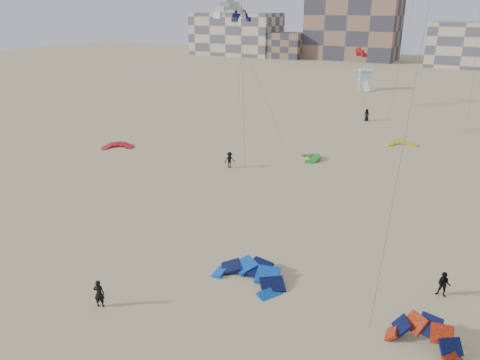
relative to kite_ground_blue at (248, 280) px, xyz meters
The scene contains 17 objects.
ground 4.03m from the kite_ground_blue, 121.12° to the right, with size 320.00×320.00×0.00m, color tan.
kite_ground_blue is the anchor object (origin of this frame).
kite_ground_orange 10.53m from the kite_ground_blue, ahead, with size 3.62×2.94×2.22m, color #FF340B, non-canonical shape.
kite_ground_red 32.85m from the kite_ground_blue, 146.55° to the left, with size 3.49×3.66×0.77m, color red, non-canonical shape.
kite_ground_green 25.66m from the kite_ground_blue, 102.44° to the left, with size 3.08×3.21×0.80m, color #18931B, non-canonical shape.
kite_ground_yellow 35.92m from the kite_ground_blue, 86.45° to the left, with size 3.31×3.48×0.41m, color #CBC004, non-canonical shape.
kitesurfer_main 8.88m from the kite_ground_blue, 133.33° to the right, with size 0.61×0.40×1.68m, color black.
kitesurfer_b 11.46m from the kite_ground_blue, 20.32° to the left, with size 0.76×0.59×1.56m, color black.
kitesurfer_c 21.71m from the kite_ground_blue, 123.20° to the left, with size 1.10×0.63×1.70m, color black.
kitesurfer_e 46.91m from the kite_ground_blue, 96.03° to the left, with size 0.87×0.56×1.78m, color black.
kite_fly_grey 36.83m from the kite_ground_blue, 121.78° to the left, with size 10.40×5.27×15.72m.
kite_fly_navy 53.38m from the kite_ground_blue, 119.28° to the left, with size 4.24×6.78×14.62m.
kite_fly_red 60.70m from the kite_ground_blue, 99.53° to the left, with size 4.95×7.15×8.94m.
lifeguard_tower_far 75.83m from the kite_ground_blue, 99.68° to the left, with size 3.64×5.88×3.96m.
condo_west_a 145.81m from the kite_ground_blue, 119.67° to the left, with size 30.00×15.00×14.00m, color #CCB295.
condo_west_b 134.73m from the kite_ground_blue, 103.81° to the left, with size 28.00×14.00×18.00m, color #846350.
condo_fill_left 135.06m from the kite_ground_blue, 112.69° to the left, with size 12.00×10.00×8.00m, color #846350.
Camera 1 is at (13.73, -18.68, 15.90)m, focal length 35.00 mm.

